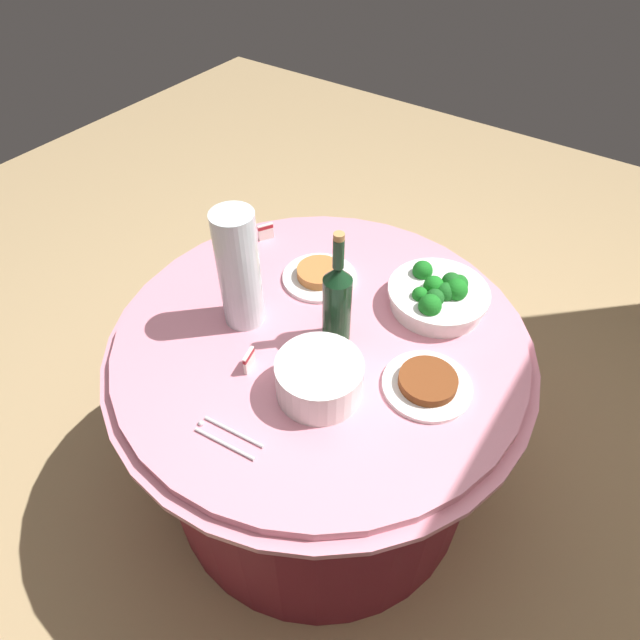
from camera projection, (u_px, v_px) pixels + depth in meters
name	position (u px, v px, depth m)	size (l,w,h in m)	color
ground_plane	(320.00, 473.00, 1.98)	(6.00, 6.00, 0.00)	tan
buffet_table	(320.00, 413.00, 1.72)	(1.16, 1.16, 0.74)	maroon
broccoli_bowl	(438.00, 295.00, 1.50)	(0.28, 0.28, 0.11)	white
plate_stack	(319.00, 378.00, 1.29)	(0.21, 0.21, 0.10)	white
wine_bottle	(337.00, 301.00, 1.36)	(0.07, 0.07, 0.34)	#13351B
decorative_fruit_vase	(240.00, 275.00, 1.39)	(0.11, 0.11, 0.34)	silver
serving_tongs	(226.00, 436.00, 1.23)	(0.06, 0.17, 0.01)	silver
food_plate_peanuts	(320.00, 275.00, 1.61)	(0.22, 0.22, 0.04)	white
food_plate_stir_fry	(428.00, 383.00, 1.32)	(0.22, 0.22, 0.04)	white
label_placard_front	(266.00, 231.00, 1.74)	(0.05, 0.03, 0.05)	white
label_placard_mid	(249.00, 360.00, 1.35)	(0.05, 0.02, 0.05)	white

